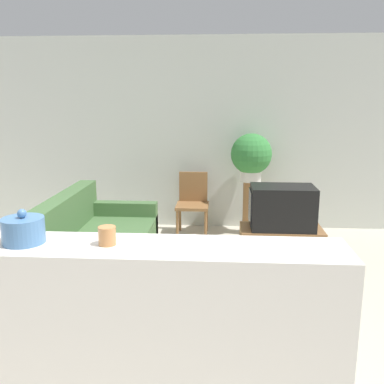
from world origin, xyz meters
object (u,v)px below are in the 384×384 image
television (282,207)px  decorative_bowl (23,230)px  wooden_chair (193,200)px  potted_plant (251,155)px  couch (97,246)px

television → decorative_bowl: size_ratio=2.77×
television → decorative_bowl: (-1.79, -2.11, 0.38)m
wooden_chair → decorative_bowl: decorative_bowl is taller
potted_plant → decorative_bowl: bearing=-114.1°
couch → potted_plant: potted_plant is taller
television → wooden_chair: bearing=127.9°
couch → potted_plant: bearing=39.8°
couch → wooden_chair: size_ratio=2.01×
decorative_bowl → potted_plant: bearing=65.9°
couch → potted_plant: 2.41m
potted_plant → decorative_bowl: size_ratio=2.68×
potted_plant → couch: bearing=-140.2°
television → potted_plant: size_ratio=1.03×
television → potted_plant: 1.44m
potted_plant → television: bearing=-80.2°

